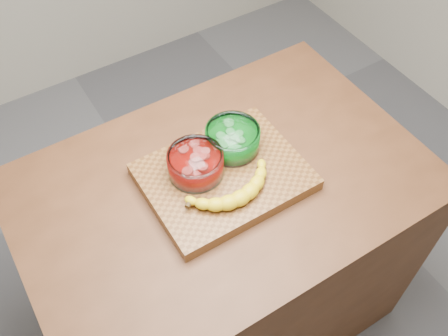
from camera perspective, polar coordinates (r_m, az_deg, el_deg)
ground at (r=2.24m, az=0.00°, el=-15.54°), size 3.50×3.50×0.00m
counter at (r=1.83m, az=0.00°, el=-10.01°), size 1.20×0.80×0.90m
cutting_board at (r=1.44m, az=0.00°, el=-1.00°), size 0.45×0.35×0.04m
bowl_red at (r=1.40m, az=-3.27°, el=0.45°), size 0.16×0.16×0.07m
bowl_green at (r=1.46m, az=0.98°, el=3.32°), size 0.16×0.16×0.07m
banana at (r=1.36m, az=1.07°, el=-2.51°), size 0.30×0.13×0.04m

